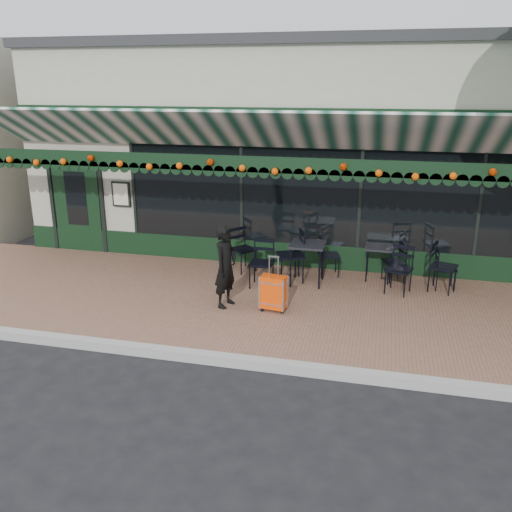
% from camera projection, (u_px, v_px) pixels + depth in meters
% --- Properties ---
extents(ground, '(80.00, 80.00, 0.00)m').
position_uv_depth(ground, '(239.00, 363.00, 7.72)').
color(ground, black).
rests_on(ground, ground).
extents(sidewalk, '(18.00, 4.00, 0.15)m').
position_uv_depth(sidewalk, '(268.00, 305.00, 9.54)').
color(sidewalk, brown).
rests_on(sidewalk, ground).
extents(curb, '(18.00, 0.16, 0.15)m').
position_uv_depth(curb, '(237.00, 361.00, 7.62)').
color(curb, '#9E9E99').
rests_on(curb, ground).
extents(restaurant_building, '(12.00, 9.60, 4.50)m').
position_uv_depth(restaurant_building, '(316.00, 143.00, 14.27)').
color(restaurant_building, '#A3A18D').
rests_on(restaurant_building, ground).
extents(woman, '(0.46, 0.59, 1.42)m').
position_uv_depth(woman, '(226.00, 266.00, 9.11)').
color(woman, black).
rests_on(woman, sidewalk).
extents(suitcase, '(0.45, 0.29, 0.96)m').
position_uv_depth(suitcase, '(273.00, 293.00, 9.02)').
color(suitcase, '#F04207').
rests_on(suitcase, sidewalk).
extents(cafe_table_a, '(0.53, 0.53, 0.66)m').
position_uv_depth(cafe_table_a, '(380.00, 250.00, 10.41)').
color(cafe_table_a, black).
rests_on(cafe_table_a, sidewalk).
extents(cafe_table_b, '(0.64, 0.64, 0.79)m').
position_uv_depth(cafe_table_b, '(308.00, 248.00, 10.14)').
color(cafe_table_b, black).
rests_on(cafe_table_b, sidewalk).
extents(chair_a_left, '(0.50, 0.50, 0.78)m').
position_uv_depth(chair_a_left, '(394.00, 262.00, 10.32)').
color(chair_a_left, black).
rests_on(chair_a_left, sidewalk).
extents(chair_a_right, '(0.58, 0.58, 0.91)m').
position_uv_depth(chair_a_right, '(443.00, 267.00, 9.84)').
color(chair_a_right, black).
rests_on(chair_a_right, sidewalk).
extents(chair_a_front, '(0.55, 0.55, 0.88)m').
position_uv_depth(chair_a_front, '(399.00, 270.00, 9.76)').
color(chair_a_front, black).
rests_on(chair_a_front, sidewalk).
extents(chair_a_extra, '(0.41, 0.41, 0.78)m').
position_uv_depth(chair_a_extra, '(445.00, 269.00, 9.96)').
color(chair_a_extra, black).
rests_on(chair_a_extra, sidewalk).
extents(chair_b_left, '(0.65, 0.65, 1.01)m').
position_uv_depth(chair_b_left, '(291.00, 256.00, 10.34)').
color(chair_b_left, black).
rests_on(chair_b_left, sidewalk).
extents(chair_b_right, '(0.50, 0.50, 0.81)m').
position_uv_depth(chair_b_right, '(329.00, 255.00, 10.68)').
color(chair_b_right, black).
rests_on(chair_b_right, sidewalk).
extents(chair_b_front, '(0.45, 0.45, 0.89)m').
position_uv_depth(chair_b_front, '(262.00, 264.00, 10.06)').
color(chair_b_front, black).
rests_on(chair_b_front, sidewalk).
extents(chair_solo, '(0.63, 0.63, 0.89)m').
position_uv_depth(chair_solo, '(243.00, 250.00, 10.91)').
color(chair_solo, black).
rests_on(chair_solo, sidewalk).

